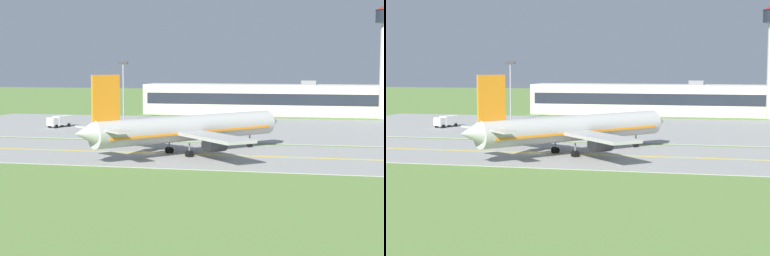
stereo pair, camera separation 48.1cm
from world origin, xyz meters
TOP-DOWN VIEW (x-y plane):
  - ground_plane at (0.00, 0.00)m, footprint 500.00×500.00m
  - taxiway_strip at (0.00, 0.00)m, footprint 240.00×28.00m
  - apron_pad at (10.00, 42.00)m, footprint 140.00×52.00m
  - taxiway_centreline at (0.00, 0.00)m, footprint 220.00×0.60m
  - airplane_lead at (6.09, -0.16)m, footprint 29.48×33.00m
  - service_truck_baggage at (-30.97, 35.14)m, footprint 4.00×6.34m
  - service_truck_fuel at (7.91, 38.30)m, footprint 6.72×4.07m
  - terminal_building at (8.85, 80.87)m, footprint 64.99×11.94m
  - apron_light_mast at (-21.81, 52.29)m, footprint 2.40×0.50m
  - traffic_cone_near_edge at (-7.31, 11.56)m, footprint 0.44×0.44m

SIDE VIEW (x-z plane):
  - ground_plane at x=0.00m, z-range 0.00..0.00m
  - taxiway_strip at x=0.00m, z-range 0.00..0.10m
  - apron_pad at x=10.00m, z-range 0.00..0.10m
  - taxiway_centreline at x=0.00m, z-range 0.10..0.11m
  - traffic_cone_near_edge at x=-7.31m, z-range 0.00..0.60m
  - service_truck_fuel at x=7.91m, z-range -0.11..2.48m
  - service_truck_baggage at x=-30.97m, z-range 0.23..2.83m
  - airplane_lead at x=6.09m, z-range -2.22..10.48m
  - terminal_building at x=8.85m, z-range -0.58..8.97m
  - apron_light_mast at x=-21.81m, z-range 1.98..16.68m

